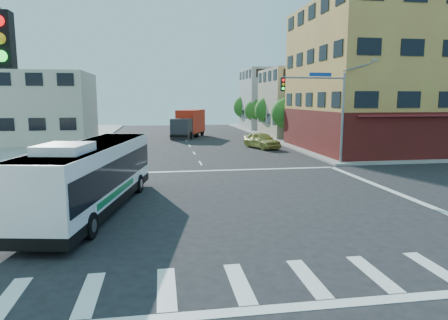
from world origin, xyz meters
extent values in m
plane|color=black|center=(0.00, 0.00, 0.00)|extent=(120.00, 120.00, 0.00)
cube|color=gray|center=(35.00, 35.00, 0.07)|extent=(50.00, 50.00, 0.15)
cube|color=gold|center=(20.00, 18.50, 7.00)|extent=(18.00, 15.00, 14.00)
cube|color=#551313|center=(20.00, 18.50, 2.00)|extent=(18.09, 15.08, 4.00)
cube|color=maroon|center=(20.00, 11.40, 3.60)|extent=(16.00, 1.60, 0.51)
cube|color=tan|center=(17.00, 34.00, 4.50)|extent=(12.00, 10.00, 9.00)
cube|color=#9D9D98|center=(17.00, 48.00, 5.00)|extent=(12.00, 10.00, 10.00)
cube|color=#BCB59C|center=(-17.00, 30.00, 4.00)|extent=(12.00, 10.00, 8.00)
cylinder|color=gray|center=(10.80, 10.80, 3.50)|extent=(0.18, 0.18, 7.00)
cylinder|color=gray|center=(8.30, 10.55, 6.60)|extent=(5.01, 0.62, 0.12)
cube|color=black|center=(5.80, 10.30, 6.10)|extent=(0.32, 0.30, 1.00)
sphere|color=#FF0C0C|center=(5.80, 10.13, 6.40)|extent=(0.20, 0.20, 0.20)
sphere|color=yellow|center=(5.80, 10.13, 6.10)|extent=(0.20, 0.20, 0.20)
sphere|color=#19FF33|center=(5.80, 10.13, 5.80)|extent=(0.20, 0.20, 0.20)
cube|color=navy|center=(8.80, 10.60, 6.85)|extent=(1.80, 0.22, 0.28)
cube|color=gray|center=(13.30, 11.05, 8.00)|extent=(0.50, 0.22, 0.14)
cube|color=black|center=(-5.80, -10.30, 6.10)|extent=(0.32, 0.30, 1.00)
sphere|color=yellow|center=(-5.80, -10.47, 6.10)|extent=(0.20, 0.20, 0.20)
sphere|color=#19FF33|center=(-5.80, -10.47, 5.80)|extent=(0.20, 0.20, 0.20)
cylinder|color=#342213|center=(11.80, 28.00, 0.96)|extent=(0.28, 0.28, 1.92)
sphere|color=#1F5B1A|center=(11.80, 28.00, 3.37)|extent=(3.60, 3.60, 3.60)
sphere|color=#1F5B1A|center=(12.20, 27.70, 4.27)|extent=(2.52, 2.52, 2.52)
cylinder|color=#342213|center=(11.80, 36.00, 1.00)|extent=(0.28, 0.28, 1.99)
sphere|color=#1F5B1A|center=(11.80, 36.00, 3.51)|extent=(3.80, 3.80, 3.80)
sphere|color=#1F5B1A|center=(12.20, 35.70, 4.46)|extent=(2.66, 2.66, 2.66)
cylinder|color=#342213|center=(11.80, 44.00, 0.94)|extent=(0.28, 0.28, 1.89)
sphere|color=#1F5B1A|center=(11.80, 44.00, 3.25)|extent=(3.40, 3.40, 3.40)
sphere|color=#1F5B1A|center=(12.20, 43.70, 4.10)|extent=(2.38, 2.38, 2.38)
cylinder|color=#342213|center=(11.80, 52.00, 1.01)|extent=(0.28, 0.28, 2.03)
sphere|color=#1F5B1A|center=(11.80, 52.00, 3.63)|extent=(4.00, 4.00, 4.00)
sphere|color=#1F5B1A|center=(12.20, 51.70, 4.63)|extent=(2.80, 2.80, 2.80)
cube|color=black|center=(-6.10, 0.13, 0.52)|extent=(4.52, 11.69, 0.43)
cube|color=white|center=(-6.10, 0.13, 1.69)|extent=(4.51, 11.67, 2.71)
cube|color=black|center=(-6.10, 0.13, 1.86)|extent=(4.49, 11.34, 1.19)
cube|color=black|center=(-5.05, 5.68, 1.76)|extent=(2.20, 0.47, 1.28)
cube|color=#E5590C|center=(-5.05, 5.71, 2.71)|extent=(1.80, 0.39, 0.27)
cube|color=white|center=(-6.10, 0.13, 2.99)|extent=(4.42, 11.44, 0.11)
cube|color=white|center=(-6.64, -2.68, 3.22)|extent=(2.06, 2.37, 0.34)
cube|color=#096C36|center=(-7.40, -0.11, 1.00)|extent=(0.99, 5.15, 0.27)
cube|color=#096C36|center=(-4.99, -0.57, 1.00)|extent=(0.99, 5.15, 0.27)
cylinder|color=black|center=(-6.54, 3.93, 0.49)|extent=(0.46, 1.03, 0.99)
cylinder|color=#99999E|center=(-6.67, 3.95, 0.49)|extent=(0.13, 0.49, 0.49)
cylinder|color=black|center=(-4.31, 3.50, 0.49)|extent=(0.46, 1.03, 0.99)
cylinder|color=#99999E|center=(-4.18, 3.48, 0.49)|extent=(0.13, 0.49, 0.49)
cylinder|color=black|center=(-7.90, -3.25, 0.49)|extent=(0.46, 1.03, 0.99)
cylinder|color=#99999E|center=(-8.03, -3.23, 0.49)|extent=(0.13, 0.49, 0.49)
cylinder|color=black|center=(-5.67, -3.68, 0.49)|extent=(0.46, 1.03, 0.99)
cylinder|color=#99999E|center=(-5.54, -3.70, 0.49)|extent=(0.13, 0.49, 0.49)
cube|color=#28272D|center=(-0.46, 32.07, 1.30)|extent=(2.96, 2.90, 2.60)
cube|color=black|center=(-0.81, 31.19, 1.70)|extent=(1.98, 0.86, 1.00)
cube|color=red|center=(0.96, 35.60, 2.10)|extent=(4.32, 6.10, 3.00)
cube|color=black|center=(0.51, 34.49, 0.55)|extent=(5.04, 8.25, 0.30)
cylinder|color=black|center=(-1.36, 32.65, 0.50)|extent=(0.63, 1.03, 1.00)
cylinder|color=black|center=(0.59, 31.87, 0.50)|extent=(0.63, 1.03, 1.00)
cylinder|color=black|center=(-0.28, 35.35, 0.50)|extent=(0.63, 1.03, 1.00)
cylinder|color=black|center=(1.68, 34.56, 0.50)|extent=(0.63, 1.03, 1.00)
cylinder|color=black|center=(0.66, 37.67, 0.50)|extent=(0.63, 1.03, 1.00)
cylinder|color=black|center=(2.61, 36.88, 0.50)|extent=(0.63, 1.03, 1.00)
imported|color=#B3AC4D|center=(7.21, 21.65, 0.83)|extent=(3.41, 5.27, 1.67)
camera|label=1|loc=(-3.05, -18.22, 5.05)|focal=32.00mm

